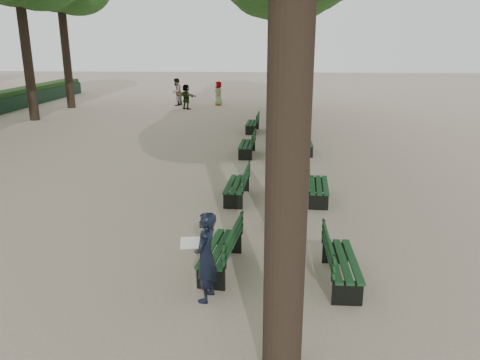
{
  "coord_description": "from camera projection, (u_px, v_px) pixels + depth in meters",
  "views": [
    {
      "loc": [
        1.3,
        -7.33,
        4.3
      ],
      "look_at": [
        0.6,
        3.0,
        1.2
      ],
      "focal_mm": 35.0,
      "sensor_mm": 36.0,
      "label": 1
    }
  ],
  "objects": [
    {
      "name": "bench_left_2",
      "position": [
        247.0,
        148.0,
        18.14
      ],
      "size": [
        0.63,
        1.82,
        0.92
      ],
      "color": "black",
      "rests_on": "ground"
    },
    {
      "name": "bench_right_0",
      "position": [
        341.0,
        269.0,
        8.58
      ],
      "size": [
        0.57,
        1.8,
        0.92
      ],
      "color": "black",
      "rests_on": "ground"
    },
    {
      "name": "bench_right_3",
      "position": [
        299.0,
        128.0,
        22.44
      ],
      "size": [
        0.66,
        1.83,
        0.92
      ],
      "color": "black",
      "rests_on": "ground"
    },
    {
      "name": "man_with_map",
      "position": [
        206.0,
        257.0,
        7.88
      ],
      "size": [
        0.66,
        0.69,
        1.59
      ],
      "color": "black",
      "rests_on": "ground"
    },
    {
      "name": "bench_right_2",
      "position": [
        305.0,
        146.0,
        18.53
      ],
      "size": [
        0.59,
        1.81,
        0.92
      ],
      "color": "black",
      "rests_on": "ground"
    },
    {
      "name": "bench_left_0",
      "position": [
        221.0,
        257.0,
        9.07
      ],
      "size": [
        0.78,
        1.86,
        0.92
      ],
      "color": "black",
      "rests_on": "ground"
    },
    {
      "name": "pedestrian_d",
      "position": [
        219.0,
        93.0,
        32.04
      ],
      "size": [
        0.59,
        0.86,
        1.62
      ],
      "primitive_type": "imported",
      "rotation": [
        0.0,
        0.0,
        5.09
      ],
      "color": "#262628",
      "rests_on": "ground"
    },
    {
      "name": "bench_left_1",
      "position": [
        237.0,
        190.0,
        13.09
      ],
      "size": [
        0.67,
        1.83,
        0.92
      ],
      "color": "black",
      "rests_on": "ground"
    },
    {
      "name": "bench_right_1",
      "position": [
        318.0,
        191.0,
        13.03
      ],
      "size": [
        0.69,
        1.83,
        0.92
      ],
      "color": "black",
      "rests_on": "ground"
    },
    {
      "name": "pedestrian_a",
      "position": [
        177.0,
        92.0,
        31.89
      ],
      "size": [
        0.63,
        0.96,
        1.83
      ],
      "primitive_type": "imported",
      "rotation": [
        0.0,
        0.0,
        4.4
      ],
      "color": "#262628",
      "rests_on": "ground"
    },
    {
      "name": "bench_left_3",
      "position": [
        252.0,
        126.0,
        22.79
      ],
      "size": [
        0.66,
        1.83,
        0.92
      ],
      "color": "black",
      "rests_on": "ground"
    },
    {
      "name": "ground",
      "position": [
        195.0,
        292.0,
        8.33
      ],
      "size": [
        120.0,
        120.0,
        0.0
      ],
      "primitive_type": "plane",
      "color": "tan",
      "rests_on": "ground"
    },
    {
      "name": "pedestrian_e",
      "position": [
        186.0,
        97.0,
        30.2
      ],
      "size": [
        1.37,
        1.16,
        1.6
      ],
      "primitive_type": "imported",
      "rotation": [
        0.0,
        0.0,
        2.48
      ],
      "color": "#262628",
      "rests_on": "ground"
    }
  ]
}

